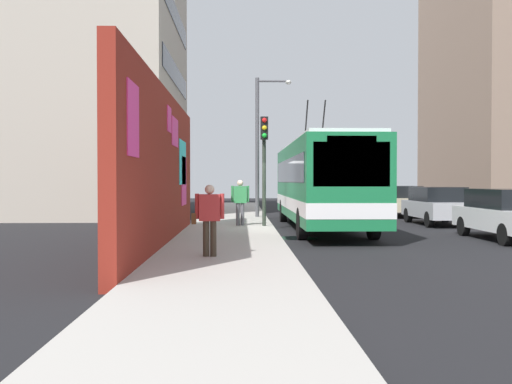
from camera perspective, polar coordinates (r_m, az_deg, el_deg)
The scene contains 14 objects.
ground_plane at distance 20.16m, azimuth 1.92°, elevation -4.08°, with size 80.00×80.00×0.00m, color black.
sidewalk_slab at distance 20.12m, azimuth -2.64°, elevation -3.87°, with size 48.00×3.20×0.15m, color #ADA8A0.
graffiti_wall at distance 15.71m, azimuth -9.37°, elevation 2.30°, with size 13.00×0.32×4.29m.
building_far_left at distance 32.97m, azimuth -16.04°, elevation 14.96°, with size 12.65×8.87×19.48m.
city_bus at distance 21.43m, azimuth 6.55°, elevation 1.11°, with size 12.09×2.51×5.07m.
parked_car_white at distance 18.96m, azimuth 24.15°, elevation -1.97°, with size 4.51×1.79×1.58m.
parked_car_silver at distance 24.68m, azimuth 17.91°, elevation -1.24°, with size 4.25×1.87×1.58m.
parked_car_champagne at distance 30.05m, azimuth 14.33°, elevation -0.81°, with size 4.54×1.88×1.58m.
parked_car_black at distance 35.26m, azimuth 11.95°, elevation -0.53°, with size 4.32×1.88×1.58m.
pedestrian_midblock at distance 21.19m, azimuth -1.62°, elevation -0.68°, with size 0.23×0.68×1.71m.
pedestrian_near_wall at distance 12.50m, azimuth -4.77°, elevation -2.31°, with size 0.22×0.72×1.59m.
traffic_light at distance 20.91m, azimuth 0.83°, elevation 4.06°, with size 0.49×0.28×4.08m.
street_lamp at distance 26.49m, azimuth 0.53°, elevation 5.58°, with size 0.44×1.69×6.51m.
curbside_puddle at distance 18.06m, azimuth 4.24°, elevation -4.67°, with size 1.33×1.33×0.00m, color black.
Camera 1 is at (-20.04, 1.20, 1.82)m, focal length 39.47 mm.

